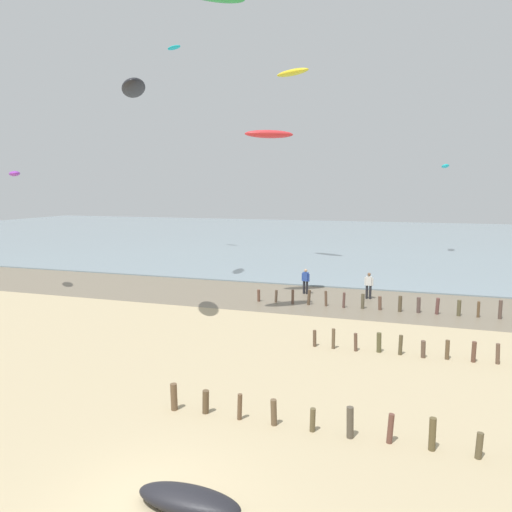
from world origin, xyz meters
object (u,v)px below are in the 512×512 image
kite_aloft_0 (134,88)px  kite_aloft_8 (292,73)px  kite_aloft_11 (14,174)px  kite_aloft_3 (269,134)px  person_by_waterline (306,280)px  kite_aloft_5 (445,166)px  kite_aloft_6 (174,48)px  person_mid_beach (369,285)px  grounded_kite (189,500)px

kite_aloft_0 → kite_aloft_8: size_ratio=0.99×
kite_aloft_8 → kite_aloft_11: 24.86m
kite_aloft_8 → kite_aloft_3: bearing=123.7°
person_by_waterline → kite_aloft_5: 26.85m
kite_aloft_11 → kite_aloft_6: bearing=130.2°
kite_aloft_0 → kite_aloft_5: 37.43m
kite_aloft_8 → kite_aloft_11: bearing=76.2°
kite_aloft_6 → kite_aloft_8: size_ratio=0.56×
person_mid_beach → kite_aloft_5: 25.77m
kite_aloft_0 → kite_aloft_6: bearing=174.8°
kite_aloft_3 → kite_aloft_8: (-1.99, 14.55, 7.02)m
kite_aloft_0 → kite_aloft_6: size_ratio=1.78×
kite_aloft_3 → kite_aloft_6: kite_aloft_6 is taller
kite_aloft_3 → person_mid_beach: bearing=168.5°
kite_aloft_0 → kite_aloft_5: (16.57, 33.48, -2.41)m
person_by_waterline → kite_aloft_8: size_ratio=0.48×
grounded_kite → kite_aloft_5: size_ratio=1.01×
person_mid_beach → kite_aloft_3: size_ratio=0.56×
person_by_waterline → kite_aloft_0: (-6.48, -10.09, 10.90)m
person_mid_beach → kite_aloft_11: (-22.86, -5.07, 7.12)m
person_by_waterline → kite_aloft_5: size_ratio=0.70×
kite_aloft_5 → kite_aloft_11: size_ratio=1.15×
kite_aloft_11 → kite_aloft_5: bearing=88.6°
kite_aloft_5 → kite_aloft_11: bearing=141.2°
kite_aloft_11 → person_mid_beach: bearing=56.2°
person_mid_beach → kite_aloft_5: kite_aloft_5 is taller
kite_aloft_5 → kite_aloft_8: kite_aloft_8 is taller
kite_aloft_5 → kite_aloft_11: (-28.77, -28.67, -1.37)m
person_mid_beach → kite_aloft_8: 22.33m
kite_aloft_3 → kite_aloft_8: kite_aloft_8 is taller
kite_aloft_0 → person_mid_beach: bearing=104.7°
kite_aloft_3 → grounded_kite: bearing=72.5°
person_mid_beach → kite_aloft_6: bearing=143.5°
grounded_kite → kite_aloft_11: size_ratio=1.16×
person_mid_beach → person_by_waterline: size_ratio=1.00×
person_mid_beach → kite_aloft_11: size_ratio=0.81×
person_mid_beach → grounded_kite: 22.02m
kite_aloft_0 → kite_aloft_5: kite_aloft_0 is taller
person_by_waterline → kite_aloft_11: (-18.69, -5.28, 7.12)m
person_by_waterline → grounded_kite: 22.19m
grounded_kite → kite_aloft_0: size_ratio=0.70×
kite_aloft_6 → kite_aloft_11: bearing=-68.6°
person_mid_beach → kite_aloft_3: 11.45m
person_by_waterline → kite_aloft_6: bearing=137.9°
kite_aloft_5 → kite_aloft_8: (-14.07, -10.94, 7.99)m
kite_aloft_3 → kite_aloft_0: bearing=32.2°
kite_aloft_3 → kite_aloft_11: bearing=-17.7°
grounded_kite → kite_aloft_6: size_ratio=1.24×
kite_aloft_8 → person_by_waterline: bearing=133.7°
kite_aloft_0 → kite_aloft_8: (2.49, 22.54, 5.58)m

